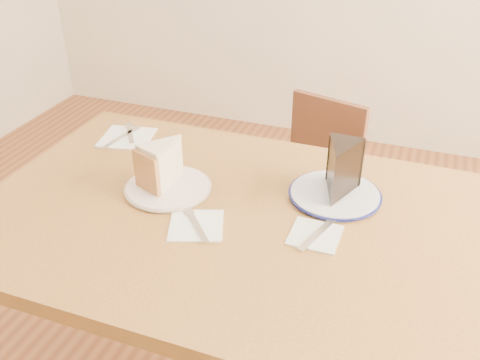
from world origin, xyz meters
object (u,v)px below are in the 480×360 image
(chair_far, at_px, (310,186))
(plate_cream, at_px, (168,188))
(table, at_px, (231,246))
(chocolate_cake, at_px, (339,173))
(plate_navy, at_px, (335,194))
(carrot_cake, at_px, (166,164))

(chair_far, height_order, plate_cream, plate_cream)
(table, xyz_separation_m, chair_far, (0.03, 0.74, -0.25))
(chair_far, distance_m, chocolate_cake, 0.76)
(plate_cream, relative_size, plate_navy, 0.96)
(chair_far, bearing_deg, plate_navy, 122.98)
(chocolate_cake, bearing_deg, plate_navy, -48.14)
(chair_far, xyz_separation_m, plate_navy, (0.19, -0.59, 0.36))
(table, height_order, plate_cream, plate_cream)
(chair_far, height_order, plate_navy, plate_navy)
(table, height_order, chair_far, table)
(plate_navy, bearing_deg, chocolate_cake, -49.98)
(table, relative_size, chair_far, 1.68)
(chair_far, relative_size, plate_cream, 3.44)
(plate_navy, bearing_deg, plate_cream, -163.81)
(chair_far, xyz_separation_m, plate_cream, (-0.21, -0.70, 0.36))
(plate_cream, distance_m, plate_navy, 0.41)
(plate_cream, distance_m, chocolate_cake, 0.42)
(plate_cream, xyz_separation_m, chocolate_cake, (0.40, 0.11, 0.07))
(table, bearing_deg, chair_far, 87.81)
(chair_far, relative_size, chocolate_cake, 5.90)
(carrot_cake, height_order, chocolate_cake, chocolate_cake)
(carrot_cake, xyz_separation_m, chocolate_cake, (0.42, 0.09, 0.01))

